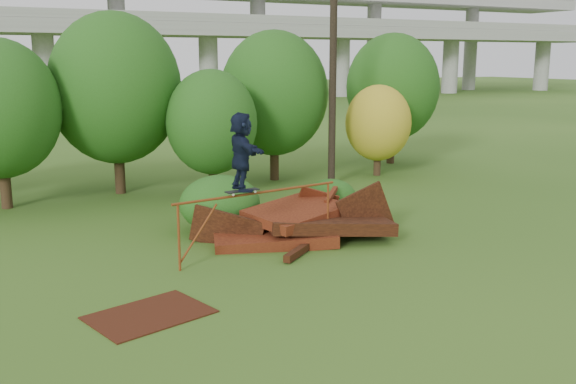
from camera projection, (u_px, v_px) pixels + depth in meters
name	position (u px, v px, depth m)	size (l,w,h in m)	color
ground	(357.00, 271.00, 14.97)	(240.00, 240.00, 0.00)	#2D5116
scrap_pile	(301.00, 224.00, 17.61)	(5.56, 3.46, 1.85)	#3C120A
grind_rail	(259.00, 204.00, 16.01)	(4.68, 0.76, 1.63)	brown
skateboard	(242.00, 191.00, 15.65)	(0.89, 0.36, 0.09)	black
skater	(242.00, 152.00, 15.46)	(1.76, 0.56, 1.90)	black
flat_plate	(150.00, 315.00, 12.42)	(2.20, 1.57, 0.03)	#3C190C
tree_1	(115.00, 88.00, 22.88)	(4.69, 4.69, 6.53)	black
tree_2	(212.00, 122.00, 22.53)	(3.21, 3.21, 4.53)	black
tree_3	(274.00, 93.00, 25.56)	(4.32, 4.32, 5.99)	black
tree_4	(378.00, 123.00, 26.81)	(2.76, 2.76, 3.82)	black
tree_5	(393.00, 87.00, 29.70)	(4.30, 4.30, 6.04)	black
shrub_left	(220.00, 203.00, 18.36)	(2.34, 2.16, 1.62)	#214C14
shrub_right	(331.00, 198.00, 20.09)	(1.67, 1.53, 1.18)	#214C14
utility_pole	(333.00, 46.00, 24.31)	(1.40, 0.28, 10.54)	black
freeway_overpass	(37.00, 6.00, 67.88)	(160.00, 15.00, 13.70)	gray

